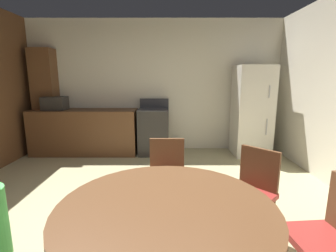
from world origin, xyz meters
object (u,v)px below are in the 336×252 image
object	(u,v)px
oven_range	(154,131)
chair_northeast	(252,188)
refrigerator	(251,111)
microwave	(55,103)
chair_north	(167,174)
dining_table	(166,227)
chair_east	(332,234)

from	to	relation	value
oven_range	chair_northeast	xyz separation A→B (m)	(1.08, -2.68, 0.03)
refrigerator	oven_range	bearing A→B (deg)	178.42
microwave	chair_north	xyz separation A→B (m)	(2.24, -2.33, -0.53)
microwave	dining_table	bearing A→B (deg)	-56.92
chair_east	refrigerator	bearing A→B (deg)	-104.27
microwave	chair_east	world-z (taller)	microwave
refrigerator	dining_table	world-z (taller)	refrigerator
microwave	chair_north	bearing A→B (deg)	-46.16
microwave	dining_table	size ratio (longest dim) A/B	0.33
microwave	dining_table	distance (m)	4.12
oven_range	chair_north	xyz separation A→B (m)	(0.28, -2.33, 0.03)
refrigerator	dining_table	distance (m)	3.78
dining_table	chair_east	bearing A→B (deg)	4.57
dining_table	oven_range	bearing A→B (deg)	94.64
refrigerator	chair_east	distance (m)	3.37
refrigerator	microwave	bearing A→B (deg)	179.26
oven_range	dining_table	world-z (taller)	oven_range
oven_range	refrigerator	size ratio (longest dim) A/B	0.62
chair_east	chair_northeast	bearing A→B (deg)	-70.51
chair_northeast	chair_north	size ratio (longest dim) A/B	1.00
chair_northeast	microwave	bearing A→B (deg)	-84.87
chair_north	chair_east	bearing A→B (deg)	47.26
chair_east	oven_range	bearing A→B (deg)	-72.15
chair_northeast	chair_east	distance (m)	0.74
microwave	chair_east	distance (m)	4.76
oven_range	chair_east	size ratio (longest dim) A/B	1.26
refrigerator	chair_east	size ratio (longest dim) A/B	2.02
chair_north	chair_northeast	bearing A→B (deg)	66.74
microwave	chair_northeast	world-z (taller)	microwave
oven_range	chair_east	xyz separation A→B (m)	(1.38, -3.35, 0.03)
microwave	chair_northeast	distance (m)	4.08
chair_northeast	chair_north	bearing A→B (deg)	-66.74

